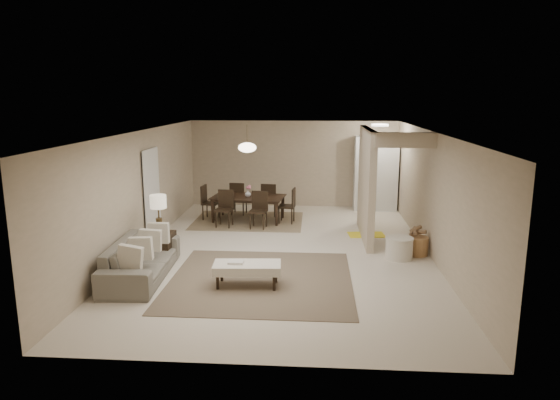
# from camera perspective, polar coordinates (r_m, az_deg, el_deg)

# --- Properties ---
(floor) EXTENTS (9.00, 9.00, 0.00)m
(floor) POSITION_cam_1_polar(r_m,az_deg,el_deg) (10.50, 0.39, -5.94)
(floor) COLOR beige
(floor) RESTS_ON ground
(ceiling) EXTENTS (9.00, 9.00, 0.00)m
(ceiling) POSITION_cam_1_polar(r_m,az_deg,el_deg) (10.03, 0.42, 7.79)
(ceiling) COLOR white
(ceiling) RESTS_ON back_wall
(back_wall) EXTENTS (6.00, 0.00, 6.00)m
(back_wall) POSITION_cam_1_polar(r_m,az_deg,el_deg) (14.63, 1.54, 4.15)
(back_wall) COLOR tan
(back_wall) RESTS_ON floor
(left_wall) EXTENTS (0.00, 9.00, 9.00)m
(left_wall) POSITION_cam_1_polar(r_m,az_deg,el_deg) (10.80, -15.69, 0.95)
(left_wall) COLOR tan
(left_wall) RESTS_ON floor
(right_wall) EXTENTS (0.00, 9.00, 9.00)m
(right_wall) POSITION_cam_1_polar(r_m,az_deg,el_deg) (10.44, 17.06, 0.51)
(right_wall) COLOR tan
(right_wall) RESTS_ON floor
(partition) EXTENTS (0.15, 2.50, 2.50)m
(partition) POSITION_cam_1_polar(r_m,az_deg,el_deg) (11.46, 9.83, 1.83)
(partition) COLOR tan
(partition) RESTS_ON floor
(doorway) EXTENTS (0.04, 0.90, 2.04)m
(doorway) POSITION_cam_1_polar(r_m,az_deg,el_deg) (11.39, -14.48, 0.39)
(doorway) COLOR black
(doorway) RESTS_ON floor
(pantry_cabinet) EXTENTS (1.20, 0.55, 2.10)m
(pantry_cabinet) POSITION_cam_1_polar(r_m,az_deg,el_deg) (14.40, 10.87, 3.01)
(pantry_cabinet) COLOR white
(pantry_cabinet) RESTS_ON floor
(flush_light) EXTENTS (0.44, 0.44, 0.05)m
(flush_light) POSITION_cam_1_polar(r_m,az_deg,el_deg) (13.31, 11.36, 8.39)
(flush_light) COLOR white
(flush_light) RESTS_ON ceiling
(living_rug) EXTENTS (3.20, 3.20, 0.01)m
(living_rug) POSITION_cam_1_polar(r_m,az_deg,el_deg) (8.96, -2.21, -9.10)
(living_rug) COLOR brown
(living_rug) RESTS_ON floor
(sofa) EXTENTS (2.35, 1.02, 0.67)m
(sofa) POSITION_cam_1_polar(r_m,az_deg,el_deg) (9.33, -15.59, -6.54)
(sofa) COLOR slate
(sofa) RESTS_ON floor
(ottoman_bench) EXTENTS (1.18, 0.60, 0.41)m
(ottoman_bench) POSITION_cam_1_polar(r_m,az_deg,el_deg) (8.59, -3.78, -7.76)
(ottoman_bench) COLOR beige
(ottoman_bench) RESTS_ON living_rug
(side_table) EXTENTS (0.54, 0.54, 0.56)m
(side_table) POSITION_cam_1_polar(r_m,az_deg,el_deg) (10.19, -13.51, -5.19)
(side_table) COLOR black
(side_table) RESTS_ON floor
(table_lamp) EXTENTS (0.32, 0.32, 0.76)m
(table_lamp) POSITION_cam_1_polar(r_m,az_deg,el_deg) (9.98, -13.75, -0.56)
(table_lamp) COLOR #4C3A20
(table_lamp) RESTS_ON side_table
(round_pouf) EXTENTS (0.56, 0.56, 0.43)m
(round_pouf) POSITION_cam_1_polar(r_m,az_deg,el_deg) (10.31, 13.45, -5.36)
(round_pouf) COLOR beige
(round_pouf) RESTS_ON floor
(wicker_basket) EXTENTS (0.47, 0.47, 0.38)m
(wicker_basket) POSITION_cam_1_polar(r_m,az_deg,el_deg) (10.64, 15.40, -5.08)
(wicker_basket) COLOR #9B703E
(wicker_basket) RESTS_ON floor
(dining_rug) EXTENTS (2.80, 2.10, 0.01)m
(dining_rug) POSITION_cam_1_polar(r_m,az_deg,el_deg) (13.05, -3.65, -2.39)
(dining_rug) COLOR #887554
(dining_rug) RESTS_ON floor
(dining_table) EXTENTS (1.96, 1.25, 0.65)m
(dining_table) POSITION_cam_1_polar(r_m,az_deg,el_deg) (12.97, -3.67, -1.02)
(dining_table) COLOR black
(dining_table) RESTS_ON dining_rug
(dining_chairs) EXTENTS (2.47, 1.90, 0.91)m
(dining_chairs) POSITION_cam_1_polar(r_m,az_deg,el_deg) (12.95, -3.68, -0.46)
(dining_chairs) COLOR black
(dining_chairs) RESTS_ON dining_rug
(vase) EXTENTS (0.19, 0.19, 0.17)m
(vase) POSITION_cam_1_polar(r_m,az_deg,el_deg) (12.89, -3.69, 0.75)
(vase) COLOR silver
(vase) RESTS_ON dining_table
(yellow_mat) EXTENTS (0.89, 0.60, 0.01)m
(yellow_mat) POSITION_cam_1_polar(r_m,az_deg,el_deg) (11.91, 9.84, -3.93)
(yellow_mat) COLOR yellow
(yellow_mat) RESTS_ON floor
(pendant_light) EXTENTS (0.46, 0.46, 0.71)m
(pendant_light) POSITION_cam_1_polar(r_m,az_deg,el_deg) (12.71, -3.76, 6.01)
(pendant_light) COLOR #4C3A20
(pendant_light) RESTS_ON ceiling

